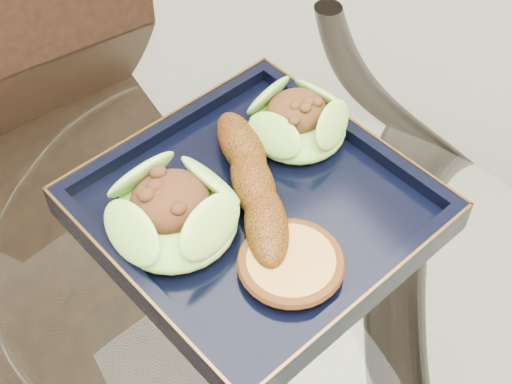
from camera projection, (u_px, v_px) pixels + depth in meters
dining_table at (256, 355)px, 0.75m from camera, size 1.13×1.13×0.77m
dining_chair at (92, 273)px, 0.95m from camera, size 0.38×0.38×0.87m
navy_plate at (256, 213)px, 0.65m from camera, size 0.31×0.31×0.02m
lettuce_wrap_left at (173, 215)px, 0.61m from camera, size 0.13×0.13×0.04m
lettuce_wrap_right at (297, 123)px, 0.68m from camera, size 0.10×0.10×0.03m
roasted_plantain at (253, 183)px, 0.63m from camera, size 0.09×0.18×0.03m
crumb_patty at (291, 264)px, 0.59m from camera, size 0.08×0.08×0.01m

